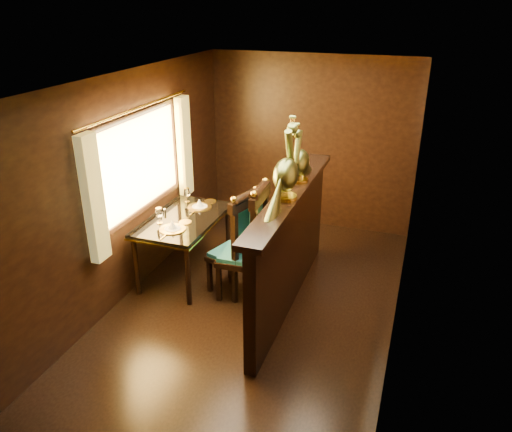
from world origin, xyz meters
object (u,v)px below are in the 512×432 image
object	(u,v)px
dining_table	(183,223)
peacock_right	(300,151)
chair_left	(240,241)
chair_right	(252,240)
peacock_left	(286,161)

from	to	relation	value
dining_table	peacock_right	distance (m)	1.71
chair_left	peacock_right	size ratio (longest dim) A/B	1.90
chair_right	peacock_left	xyz separation A→B (m)	(0.43, -0.22, 1.03)
chair_right	peacock_left	bearing A→B (deg)	-29.24
chair_right	peacock_right	distance (m)	1.11
chair_left	chair_right	distance (m)	0.16
dining_table	peacock_left	size ratio (longest dim) A/B	1.66
chair_left	chair_right	world-z (taller)	chair_right
dining_table	chair_right	bearing A→B (deg)	-11.60
dining_table	peacock_left	bearing A→B (deg)	-16.90
peacock_left	peacock_right	bearing A→B (deg)	90.00
peacock_right	peacock_left	bearing A→B (deg)	-90.00
dining_table	peacock_right	xyz separation A→B (m)	(1.38, 0.11, 1.00)
chair_right	peacock_left	distance (m)	1.14
chair_left	chair_right	bearing A→B (deg)	11.87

